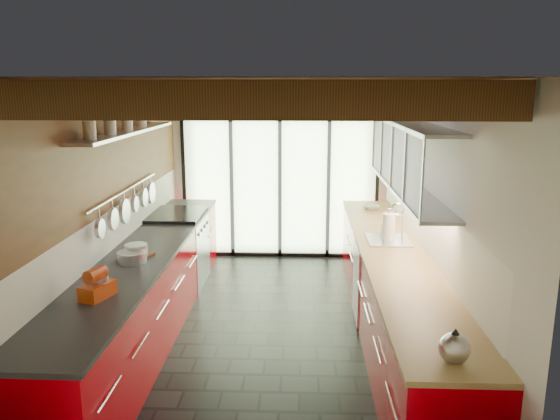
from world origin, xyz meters
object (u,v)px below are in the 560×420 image
object	(u,v)px
stand_mixer	(98,285)
kettle	(454,346)
paper_towel	(389,227)
bowl	(371,207)
soap_bottle	(385,227)

from	to	relation	value
stand_mixer	kettle	size ratio (longest dim) A/B	1.21
kettle	stand_mixer	bearing A→B (deg)	160.08
paper_towel	bowl	xyz separation A→B (m)	(0.00, 1.56, -0.12)
paper_towel	soap_bottle	xyz separation A→B (m)	(0.00, 0.23, -0.05)
soap_bottle	bowl	size ratio (longest dim) A/B	0.89
stand_mixer	kettle	distance (m)	2.70
kettle	paper_towel	bearing A→B (deg)	90.00
soap_bottle	bowl	bearing A→B (deg)	90.00
paper_towel	stand_mixer	bearing A→B (deg)	-145.85
paper_towel	bowl	bearing A→B (deg)	90.00
stand_mixer	bowl	bearing A→B (deg)	52.28
soap_bottle	bowl	distance (m)	1.34
stand_mixer	bowl	xyz separation A→B (m)	(2.54, 3.28, -0.07)
kettle	soap_bottle	size ratio (longest dim) A/B	1.33
stand_mixer	kettle	world-z (taller)	stand_mixer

